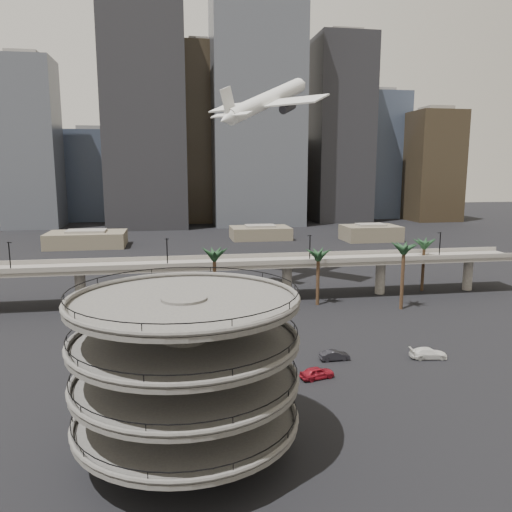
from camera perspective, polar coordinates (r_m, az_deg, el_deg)
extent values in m
plane|color=black|center=(59.54, 5.37, -18.50)|extent=(700.00, 700.00, 0.00)
cylinder|color=#4F4D4A|center=(50.74, -8.00, -13.75)|extent=(4.40, 4.40, 16.50)
cylinder|color=#4F4D4A|center=(52.57, -7.89, -17.97)|extent=(22.00, 22.00, 0.45)
torus|color=#4F4D4A|center=(52.35, -7.90, -17.51)|extent=(22.20, 22.20, 0.50)
torus|color=black|center=(51.99, -7.92, -16.73)|extent=(21.80, 21.80, 0.10)
cylinder|color=#4F4D4A|center=(50.83, -8.00, -13.98)|extent=(22.00, 22.00, 0.45)
torus|color=#4F4D4A|center=(50.64, -8.01, -13.49)|extent=(22.20, 22.20, 0.50)
torus|color=black|center=(50.33, -8.03, -12.65)|extent=(21.80, 21.80, 0.10)
cylinder|color=#4F4D4A|center=(49.35, -8.11, -9.73)|extent=(22.00, 22.00, 0.45)
torus|color=#4F4D4A|center=(49.20, -8.12, -9.21)|extent=(22.20, 22.20, 0.50)
torus|color=black|center=(48.94, -8.15, -8.32)|extent=(21.80, 21.80, 0.10)
cylinder|color=#4F4D4A|center=(48.17, -8.23, -5.24)|extent=(22.00, 22.00, 0.45)
torus|color=#4F4D4A|center=(48.05, -8.24, -4.69)|extent=(22.20, 22.20, 0.50)
torus|color=black|center=(47.85, -8.26, -3.77)|extent=(21.80, 21.80, 0.10)
cube|color=slate|center=(108.35, -2.10, -0.91)|extent=(130.00, 9.00, 0.90)
cube|color=slate|center=(103.80, -1.77, -0.88)|extent=(130.00, 0.30, 1.00)
cube|color=slate|center=(112.57, -2.40, -0.04)|extent=(130.00, 0.30, 1.00)
cylinder|color=slate|center=(109.97, -19.42, -3.55)|extent=(2.20, 2.20, 8.00)
cylinder|color=slate|center=(108.35, -7.87, -3.27)|extent=(2.20, 2.20, 8.00)
cylinder|color=slate|center=(111.15, 3.55, -2.86)|extent=(2.20, 2.20, 8.00)
cylinder|color=slate|center=(118.06, 14.01, -2.39)|extent=(2.20, 2.20, 8.00)
cylinder|color=slate|center=(128.41, 23.05, -1.91)|extent=(2.20, 2.20, 8.00)
cylinder|color=black|center=(107.47, -26.32, -0.13)|extent=(0.24, 0.24, 6.00)
cylinder|color=black|center=(102.89, -10.12, 0.34)|extent=(0.24, 0.24, 6.00)
cylinder|color=black|center=(106.89, 6.17, 0.79)|extent=(0.24, 0.24, 6.00)
cylinder|color=black|center=(118.59, 20.26, 1.13)|extent=(0.24, 0.24, 6.00)
cylinder|color=#472E1E|center=(97.41, -4.74, -3.33)|extent=(0.70, 0.70, 12.15)
ellipsoid|color=#18341D|center=(96.14, -4.79, 0.43)|extent=(4.40, 4.40, 2.00)
cylinder|color=#472E1E|center=(105.48, 7.08, -2.72)|extent=(0.70, 0.70, 10.80)
ellipsoid|color=#18341D|center=(104.38, 7.15, 0.39)|extent=(4.40, 4.40, 2.00)
cylinder|color=#472E1E|center=(105.61, 16.39, -2.54)|extent=(0.70, 0.70, 12.60)
ellipsoid|color=#18341D|center=(104.43, 16.56, 1.06)|extent=(4.40, 4.40, 2.00)
cylinder|color=#472E1E|center=(123.36, 18.55, -1.22)|extent=(0.70, 0.70, 11.25)
ellipsoid|color=#18341D|center=(122.40, 18.71, 1.55)|extent=(4.40, 4.40, 2.00)
cube|color=#675F4C|center=(194.70, -18.77, 1.81)|extent=(28.00, 18.00, 5.50)
cube|color=slate|center=(194.32, -18.82, 2.73)|extent=(14.00, 9.00, 0.80)
cube|color=#675F4C|center=(205.34, 0.49, 2.66)|extent=(24.00, 16.00, 5.00)
cube|color=slate|center=(204.99, 0.49, 3.46)|extent=(12.00, 8.00, 0.80)
cube|color=#675F4C|center=(205.94, 12.96, 2.57)|extent=(22.00, 15.00, 6.00)
cube|color=slate|center=(205.55, 13.00, 3.51)|extent=(11.00, 7.50, 0.80)
cube|color=#4A4E57|center=(269.01, -24.40, 11.51)|extent=(26.00, 24.00, 80.04)
cube|color=slate|center=(273.93, -25.05, 20.13)|extent=(14.30, 13.20, 2.40)
cube|color=#384357|center=(298.37, -17.79, 8.70)|extent=(30.00, 30.00, 49.26)
cube|color=slate|center=(299.18, -18.06, 13.65)|extent=(16.50, 16.50, 2.40)
cube|color=black|center=(252.34, -12.62, 16.05)|extent=(38.00, 30.00, 112.88)
cube|color=#30271B|center=(276.75, -5.89, 13.53)|extent=(28.00, 26.00, 92.35)
cube|color=slate|center=(283.79, -6.07, 23.11)|extent=(15.40, 14.30, 2.40)
cube|color=#4A4E57|center=(261.41, 0.09, 17.19)|extent=(45.00, 32.00, 123.14)
cube|color=gray|center=(298.67, 3.72, 8.56)|extent=(24.00, 24.00, 43.10)
cube|color=slate|center=(299.02, 3.77, 12.92)|extent=(13.20, 13.20, 2.40)
cube|color=black|center=(281.74, 9.69, 13.90)|extent=(30.00, 28.00, 97.49)
cube|color=slate|center=(289.69, 10.00, 23.79)|extent=(16.50, 15.40, 2.40)
cube|color=#384357|center=(309.41, 13.19, 11.03)|extent=(34.00, 30.00, 71.83)
cube|color=slate|center=(312.54, 13.47, 17.84)|extent=(18.70, 16.50, 2.40)
cube|color=#30271B|center=(297.66, 19.53, 9.60)|extent=(26.00, 26.00, 59.52)
cube|color=slate|center=(299.42, 19.88, 15.52)|extent=(14.30, 14.30, 2.40)
cube|color=gray|center=(312.28, -3.84, 8.23)|extent=(22.00, 22.00, 38.99)
cube|color=slate|center=(312.39, -3.88, 12.03)|extent=(12.10, 12.10, 2.40)
cylinder|color=silver|center=(124.80, 1.30, 17.40)|extent=(23.61, 22.06, 13.62)
cone|color=silver|center=(137.90, 5.27, 18.99)|extent=(6.00, 5.94, 4.77)
cone|color=silver|center=(112.47, -3.47, 15.34)|extent=(5.61, 5.54, 4.38)
cube|color=silver|center=(124.07, 1.08, 17.00)|extent=(25.81, 27.36, 2.69)
cube|color=silver|center=(113.94, -2.85, 15.84)|extent=(8.81, 9.30, 1.11)
cube|color=silver|center=(113.50, -3.21, 17.25)|extent=(4.01, 3.71, 6.51)
cylinder|color=#27272C|center=(128.19, -0.77, 16.24)|extent=(4.95, 4.78, 3.47)
cylinder|color=#27272C|center=(121.43, 3.63, 16.58)|extent=(4.95, 4.78, 3.47)
imported|color=maroon|center=(70.50, 6.99, -13.10)|extent=(5.15, 3.03, 1.64)
imported|color=black|center=(77.12, 8.96, -11.16)|extent=(4.53, 1.67, 1.48)
imported|color=white|center=(81.20, 19.09, -10.45)|extent=(5.82, 2.98, 1.62)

